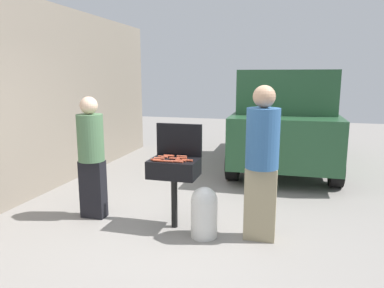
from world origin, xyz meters
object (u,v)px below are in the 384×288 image
hot_dog_1 (168,161)px  hot_dog_12 (182,158)px  hot_dog_2 (182,156)px  hot_dog_11 (187,160)px  hot_dog_0 (159,158)px  person_left (91,153)px  hot_dog_6 (178,162)px  hot_dog_8 (169,156)px  person_right (262,158)px  hot_dog_5 (163,157)px  hot_dog_10 (169,156)px  hot_dog_9 (181,161)px  parked_minivan (285,118)px  bbq_grill (174,170)px  hot_dog_4 (158,161)px  hot_dog_7 (156,160)px  propane_tank (204,211)px  hot_dog_3 (175,159)px

hot_dog_1 → hot_dog_12: 0.23m
hot_dog_2 → hot_dog_11: 0.24m
hot_dog_0 → hot_dog_1: (0.15, -0.12, 0.00)m
hot_dog_2 → hot_dog_0: bearing=-142.8°
hot_dog_11 → person_left: (-1.37, 0.09, -0.01)m
hot_dog_0 → person_left: size_ratio=0.08×
hot_dog_6 → hot_dog_8: bearing=128.2°
hot_dog_12 → person_right: person_right is taller
hot_dog_5 → hot_dog_10: 0.10m
hot_dog_11 → hot_dog_10: bearing=148.1°
hot_dog_9 → parked_minivan: (1.13, 3.93, 0.12)m
bbq_grill → hot_dog_4: 0.27m
bbq_grill → person_left: bearing=178.5°
hot_dog_10 → hot_dog_12: size_ratio=1.00×
hot_dog_0 → hot_dog_5: (0.01, 0.09, 0.00)m
hot_dog_6 → hot_dog_10: 0.35m
hot_dog_2 → hot_dog_9: same height
bbq_grill → hot_dog_9: 0.21m
hot_dog_0 → hot_dog_1: same height
person_left → hot_dog_11: bearing=-9.1°
hot_dog_4 → person_right: size_ratio=0.07×
hot_dog_5 → hot_dog_6: (0.26, -0.20, 0.00)m
hot_dog_7 → hot_dog_1: bearing=-10.1°
hot_dog_9 → person_left: size_ratio=0.08×
propane_tank → person_left: bearing=172.9°
hot_dog_5 → hot_dog_12: (0.26, -0.01, 0.00)m
hot_dog_0 → hot_dog_4: bearing=-75.1°
hot_dog_2 → parked_minivan: parked_minivan is taller
hot_dog_7 → hot_dog_10: size_ratio=1.00×
hot_dog_1 → hot_dog_5: same height
hot_dog_6 → person_left: person_left is taller
hot_dog_6 → hot_dog_11: bearing=43.8°
hot_dog_9 → person_left: (-1.29, 0.12, -0.01)m
hot_dog_3 → hot_dog_5: 0.19m
hot_dog_2 → hot_dog_8: size_ratio=1.00×
hot_dog_0 → hot_dog_12: bearing=16.5°
hot_dog_2 → hot_dog_4: same height
hot_dog_6 → hot_dog_1: bearing=-174.2°
hot_dog_10 → parked_minivan: (1.37, 3.71, 0.12)m
hot_dog_1 → hot_dog_4: bearing=-177.8°
hot_dog_2 → hot_dog_12: size_ratio=1.00×
hot_dog_1 → person_left: size_ratio=0.08×
hot_dog_8 → person_left: size_ratio=0.08×
hot_dog_7 → propane_tank: (0.62, -0.04, -0.58)m
hot_dog_2 → hot_dog_6: same height
hot_dog_5 → hot_dog_3: bearing=-19.2°
hot_dog_6 → hot_dog_11: (0.09, 0.09, 0.00)m
hot_dog_4 → hot_dog_8: bearing=80.5°
hot_dog_9 → hot_dog_10: (-0.23, 0.22, 0.00)m
hot_dog_1 → hot_dog_0: bearing=142.7°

